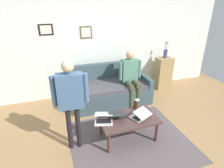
{
  "coord_description": "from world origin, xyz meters",
  "views": [
    {
      "loc": [
        1.04,
        2.41,
        2.36
      ],
      "look_at": [
        -0.05,
        -0.83,
        0.8
      ],
      "focal_mm": 30.45,
      "sensor_mm": 36.0,
      "label": 1
    }
  ],
  "objects_px": {
    "french_press": "(137,104)",
    "laptop_center": "(140,115)",
    "person_standing": "(71,95)",
    "laptop_right": "(104,119)",
    "laptop_left": "(117,114)",
    "person_seated": "(131,75)",
    "couch": "(111,90)",
    "flower_vase": "(166,53)",
    "coffee_table": "(128,120)",
    "side_shelf": "(163,73)"
  },
  "relations": [
    {
      "from": "coffee_table",
      "to": "side_shelf",
      "type": "relative_size",
      "value": 1.16
    },
    {
      "from": "couch",
      "to": "laptop_left",
      "type": "distance_m",
      "value": 1.38
    },
    {
      "from": "laptop_right",
      "to": "side_shelf",
      "type": "distance_m",
      "value": 2.77
    },
    {
      "from": "side_shelf",
      "to": "person_seated",
      "type": "distance_m",
      "value": 1.35
    },
    {
      "from": "couch",
      "to": "flower_vase",
      "type": "relative_size",
      "value": 3.94
    },
    {
      "from": "couch",
      "to": "person_standing",
      "type": "distance_m",
      "value": 1.87
    },
    {
      "from": "couch",
      "to": "laptop_left",
      "type": "bearing_deg",
      "value": 76.54
    },
    {
      "from": "french_press",
      "to": "flower_vase",
      "type": "xyz_separation_m",
      "value": [
        -1.52,
        -1.47,
        0.48
      ]
    },
    {
      "from": "french_press",
      "to": "person_seated",
      "type": "height_order",
      "value": "person_seated"
    },
    {
      "from": "couch",
      "to": "laptop_right",
      "type": "relative_size",
      "value": 4.86
    },
    {
      "from": "person_seated",
      "to": "flower_vase",
      "type": "bearing_deg",
      "value": -157.85
    },
    {
      "from": "person_seated",
      "to": "laptop_right",
      "type": "bearing_deg",
      "value": 49.42
    },
    {
      "from": "french_press",
      "to": "person_seated",
      "type": "relative_size",
      "value": 0.18
    },
    {
      "from": "laptop_left",
      "to": "laptop_right",
      "type": "distance_m",
      "value": 0.27
    },
    {
      "from": "couch",
      "to": "flower_vase",
      "type": "xyz_separation_m",
      "value": [
        -1.64,
        -0.27,
        0.72
      ]
    },
    {
      "from": "couch",
      "to": "flower_vase",
      "type": "bearing_deg",
      "value": -170.64
    },
    {
      "from": "laptop_right",
      "to": "person_seated",
      "type": "height_order",
      "value": "person_seated"
    },
    {
      "from": "laptop_left",
      "to": "french_press",
      "type": "distance_m",
      "value": 0.46
    },
    {
      "from": "laptop_right",
      "to": "side_shelf",
      "type": "xyz_separation_m",
      "value": [
        -2.22,
        -1.66,
        -0.04
      ]
    },
    {
      "from": "coffee_table",
      "to": "person_standing",
      "type": "xyz_separation_m",
      "value": [
        0.95,
        -0.07,
        0.62
      ]
    },
    {
      "from": "laptop_right",
      "to": "person_standing",
      "type": "relative_size",
      "value": 0.24
    },
    {
      "from": "coffee_table",
      "to": "side_shelf",
      "type": "distance_m",
      "value": 2.45
    },
    {
      "from": "laptop_left",
      "to": "french_press",
      "type": "height_order",
      "value": "french_press"
    },
    {
      "from": "person_standing",
      "to": "laptop_right",
      "type": "bearing_deg",
      "value": 175.43
    },
    {
      "from": "person_standing",
      "to": "person_seated",
      "type": "bearing_deg",
      "value": -143.19
    },
    {
      "from": "couch",
      "to": "person_standing",
      "type": "height_order",
      "value": "person_standing"
    },
    {
      "from": "couch",
      "to": "person_seated",
      "type": "height_order",
      "value": "person_seated"
    },
    {
      "from": "coffee_table",
      "to": "person_seated",
      "type": "relative_size",
      "value": 0.8
    },
    {
      "from": "couch",
      "to": "person_seated",
      "type": "bearing_deg",
      "value": 151.45
    },
    {
      "from": "laptop_left",
      "to": "person_seated",
      "type": "bearing_deg",
      "value": -123.77
    },
    {
      "from": "couch",
      "to": "laptop_right",
      "type": "xyz_separation_m",
      "value": [
        0.58,
        1.39,
        0.18
      ]
    },
    {
      "from": "laptop_left",
      "to": "person_seated",
      "type": "relative_size",
      "value": 0.32
    },
    {
      "from": "french_press",
      "to": "person_standing",
      "type": "relative_size",
      "value": 0.15
    },
    {
      "from": "laptop_right",
      "to": "french_press",
      "type": "relative_size",
      "value": 1.63
    },
    {
      "from": "person_seated",
      "to": "side_shelf",
      "type": "bearing_deg",
      "value": -157.87
    },
    {
      "from": "french_press",
      "to": "flower_vase",
      "type": "height_order",
      "value": "flower_vase"
    },
    {
      "from": "laptop_left",
      "to": "french_press",
      "type": "bearing_deg",
      "value": -164.16
    },
    {
      "from": "couch",
      "to": "person_standing",
      "type": "bearing_deg",
      "value": 51.28
    },
    {
      "from": "coffee_table",
      "to": "person_standing",
      "type": "relative_size",
      "value": 0.65
    },
    {
      "from": "laptop_left",
      "to": "laptop_right",
      "type": "xyz_separation_m",
      "value": [
        0.26,
        0.06,
        -0.0
      ]
    },
    {
      "from": "french_press",
      "to": "flower_vase",
      "type": "distance_m",
      "value": 2.17
    },
    {
      "from": "person_standing",
      "to": "flower_vase",
      "type": "bearing_deg",
      "value": -149.24
    },
    {
      "from": "french_press",
      "to": "coffee_table",
      "type": "bearing_deg",
      "value": 39.99
    },
    {
      "from": "flower_vase",
      "to": "person_seated",
      "type": "height_order",
      "value": "flower_vase"
    },
    {
      "from": "laptop_center",
      "to": "side_shelf",
      "type": "bearing_deg",
      "value": -132.02
    },
    {
      "from": "french_press",
      "to": "laptop_center",
      "type": "bearing_deg",
      "value": 76.66
    },
    {
      "from": "laptop_center",
      "to": "person_standing",
      "type": "bearing_deg",
      "value": -6.91
    },
    {
      "from": "coffee_table",
      "to": "flower_vase",
      "type": "relative_size",
      "value": 2.21
    },
    {
      "from": "person_standing",
      "to": "laptop_left",
      "type": "bearing_deg",
      "value": -178.3
    },
    {
      "from": "laptop_center",
      "to": "french_press",
      "type": "relative_size",
      "value": 1.78
    }
  ]
}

